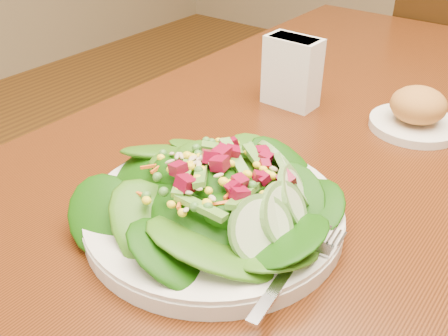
{
  "coord_description": "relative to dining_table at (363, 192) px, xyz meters",
  "views": [
    {
      "loc": [
        0.23,
        -0.69,
        1.13
      ],
      "look_at": [
        -0.07,
        -0.29,
        0.82
      ],
      "focal_mm": 40.0,
      "sensor_mm": 36.0,
      "label": 1
    }
  ],
  "objects": [
    {
      "name": "dining_table",
      "position": [
        0.0,
        0.0,
        0.0
      ],
      "size": [
        0.9,
        1.4,
        0.75
      ],
      "color": "#57260D",
      "rests_on": "ground_plane"
    },
    {
      "name": "napkin_holder",
      "position": [
        -0.17,
        0.03,
        0.17
      ],
      "size": [
        0.09,
        0.05,
        0.12
      ],
      "rotation": [
        0.0,
        0.0,
        -0.02
      ],
      "color": "white",
      "rests_on": "dining_table"
    },
    {
      "name": "bread_plate",
      "position": [
        0.04,
        0.07,
        0.13
      ],
      "size": [
        0.14,
        0.14,
        0.07
      ],
      "color": "silver",
      "rests_on": "dining_table"
    },
    {
      "name": "salad_plate",
      "position": [
        -0.06,
        -0.31,
        0.13
      ],
      "size": [
        0.31,
        0.31,
        0.09
      ],
      "rotation": [
        0.0,
        0.0,
        0.42
      ],
      "color": "silver",
      "rests_on": "dining_table"
    }
  ]
}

